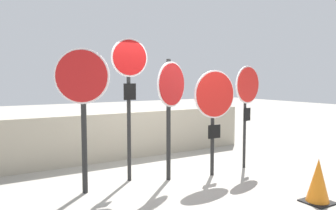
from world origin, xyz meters
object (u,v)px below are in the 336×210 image
stop_sign_3 (214,102)px  traffic_cone_0 (318,181)px  stop_sign_1 (129,79)px  stop_sign_0 (82,92)px  stop_sign_2 (171,96)px  stop_sign_4 (247,93)px

stop_sign_3 → traffic_cone_0: (0.47, -1.88, -1.10)m
stop_sign_1 → stop_sign_3: size_ratio=1.27×
stop_sign_3 → stop_sign_0: bearing=175.5°
stop_sign_0 → stop_sign_2: (1.58, -0.12, -0.09)m
stop_sign_2 → traffic_cone_0: (1.32, -2.08, -1.22)m
stop_sign_4 → stop_sign_3: bearing=175.0°
stop_sign_2 → stop_sign_1: bearing=130.1°
stop_sign_2 → stop_sign_0: bearing=153.0°
stop_sign_3 → stop_sign_4: size_ratio=0.95×
stop_sign_0 → stop_sign_3: (2.43, -0.31, -0.22)m
stop_sign_3 → stop_sign_4: 0.95m
stop_sign_0 → stop_sign_4: 3.37m
stop_sign_1 → stop_sign_4: 2.50m
stop_sign_3 → traffic_cone_0: stop_sign_3 is taller
stop_sign_1 → stop_sign_2: (0.66, -0.34, -0.30)m
stop_sign_2 → traffic_cone_0: 2.75m
stop_sign_0 → traffic_cone_0: bearing=-5.7°
stop_sign_4 → traffic_cone_0: size_ratio=3.17×
stop_sign_3 → traffic_cone_0: bearing=-73.3°
traffic_cone_0 → stop_sign_4: bearing=76.6°
traffic_cone_0 → stop_sign_3: bearing=103.9°
stop_sign_0 → stop_sign_3: bearing=24.1°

